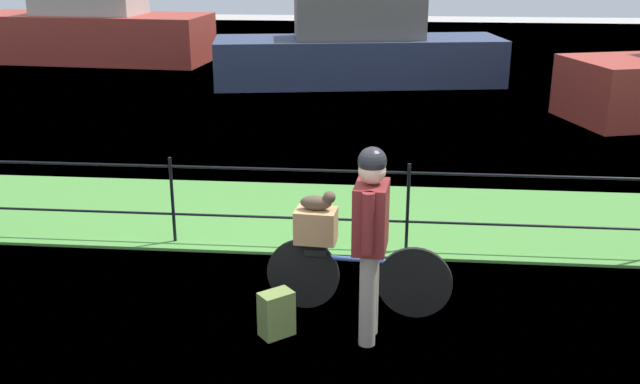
# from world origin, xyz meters

# --- Properties ---
(ground_plane) EXTENTS (60.00, 60.00, 0.00)m
(ground_plane) POSITION_xyz_m (0.00, 0.00, 0.00)
(ground_plane) COLOR #9E9993
(grass_strip) EXTENTS (27.00, 2.40, 0.03)m
(grass_strip) POSITION_xyz_m (0.00, 3.14, 0.01)
(grass_strip) COLOR #478438
(grass_strip) RESTS_ON ground
(harbor_water) EXTENTS (30.00, 30.00, 0.00)m
(harbor_water) POSITION_xyz_m (0.00, 12.34, 0.00)
(harbor_water) COLOR slate
(harbor_water) RESTS_ON ground
(iron_fence) EXTENTS (18.04, 0.04, 1.00)m
(iron_fence) POSITION_xyz_m (0.00, 2.16, 0.59)
(iron_fence) COLOR black
(iron_fence) RESTS_ON ground
(bicycle_main) EXTENTS (1.67, 0.23, 0.67)m
(bicycle_main) POSITION_xyz_m (0.80, 0.75, 0.35)
(bicycle_main) COLOR black
(bicycle_main) RESTS_ON ground
(wooden_crate) EXTENTS (0.38, 0.30, 0.30)m
(wooden_crate) POSITION_xyz_m (0.44, 0.78, 0.82)
(wooden_crate) COLOR #A87F51
(wooden_crate) RESTS_ON bicycle_main
(terrier_dog) EXTENTS (0.32, 0.16, 0.18)m
(terrier_dog) POSITION_xyz_m (0.46, 0.78, 1.04)
(terrier_dog) COLOR #4C3D2D
(terrier_dog) RESTS_ON wooden_crate
(cyclist_person) EXTENTS (0.29, 0.54, 1.68)m
(cyclist_person) POSITION_xyz_m (0.93, 0.29, 1.00)
(cyclist_person) COLOR gray
(cyclist_person) RESTS_ON ground
(backpack_on_paving) EXTENTS (0.33, 0.32, 0.40)m
(backpack_on_paving) POSITION_xyz_m (0.15, 0.27, 0.20)
(backpack_on_paving) COLOR olive
(backpack_on_paving) RESTS_ON ground
(moored_boat_mid) EXTENTS (7.01, 3.09, 3.74)m
(moored_boat_mid) POSITION_xyz_m (0.33, 12.28, 0.79)
(moored_boat_mid) COLOR #2D3856
(moored_boat_mid) RESTS_ON ground
(moored_boat_far) EXTENTS (6.77, 2.81, 3.96)m
(moored_boat_far) POSITION_xyz_m (-7.36, 15.15, 0.89)
(moored_boat_far) COLOR #9E3328
(moored_boat_far) RESTS_ON ground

